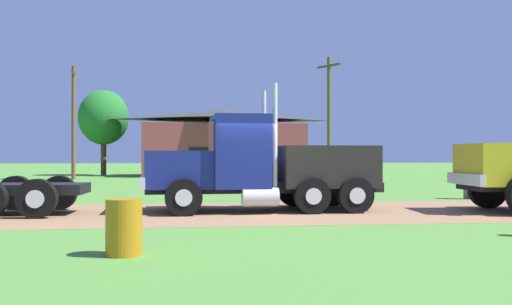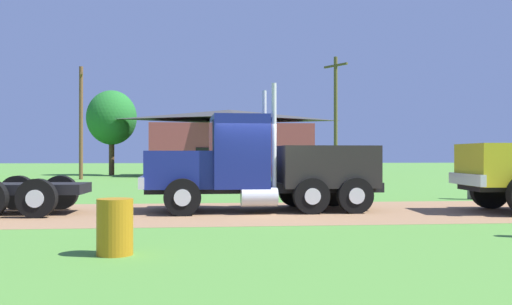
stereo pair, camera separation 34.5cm
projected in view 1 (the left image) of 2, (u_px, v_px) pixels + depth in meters
ground_plane at (260, 212)px, 15.89m from camera, size 200.00×200.00×0.00m
dirt_track at (260, 212)px, 15.89m from camera, size 120.00×6.29×0.01m
truck_foreground_white at (262, 167)px, 16.38m from camera, size 7.02×2.87×3.64m
visitor_far_side at (469, 176)px, 20.73m from camera, size 0.46×0.62×1.56m
steel_barrel at (124, 227)px, 9.05m from camera, size 0.59×0.59×0.92m
shed_building at (223, 144)px, 44.51m from camera, size 13.11×7.46×5.28m
utility_pole_near at (74, 119)px, 37.21m from camera, size 0.63×2.18×7.60m
utility_pole_far at (329, 114)px, 38.60m from camera, size 1.24×1.96×8.44m
tree_mid at (104, 118)px, 45.24m from camera, size 4.04×4.04×6.93m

